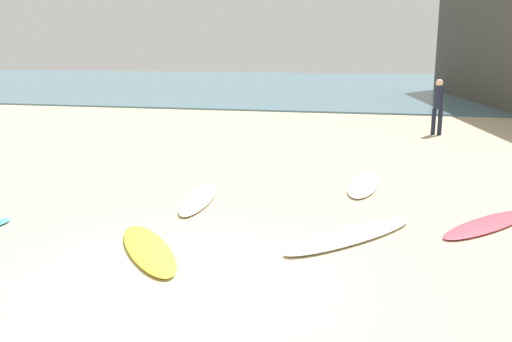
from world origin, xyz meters
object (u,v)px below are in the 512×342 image
surfboard_0 (488,224)px  surfboard_4 (364,185)px  beachgoer_near (438,104)px  surfboard_5 (148,249)px  surfboard_1 (199,199)px  surfboard_3 (351,236)px

surfboard_0 → surfboard_4: (-2.04, 2.15, 0.01)m
surfboard_0 → beachgoer_near: size_ratio=1.31×
surfboard_5 → beachgoer_near: size_ratio=1.20×
surfboard_0 → surfboard_1: (-4.96, 0.32, 0.01)m
surfboard_5 → surfboard_1: bearing=57.4°
surfboard_1 → beachgoer_near: (4.94, 9.39, 0.98)m
surfboard_1 → beachgoer_near: beachgoer_near is taller
surfboard_1 → surfboard_5: bearing=87.7°
surfboard_1 → surfboard_4: (2.92, 1.82, -0.00)m
surfboard_1 → surfboard_5: (0.17, -2.63, -0.00)m
surfboard_5 → beachgoer_near: (4.78, 12.01, 0.98)m
surfboard_1 → beachgoer_near: size_ratio=1.24×
surfboard_5 → beachgoer_near: bearing=32.1°
surfboard_0 → surfboard_3: (-2.09, -1.11, 0.01)m
surfboard_5 → beachgoer_near: beachgoer_near is taller
surfboard_3 → beachgoer_near: size_ratio=1.43×
surfboard_3 → surfboard_4: size_ratio=1.15×
surfboard_4 → surfboard_5: size_ratio=1.04×
surfboard_0 → beachgoer_near: bearing=128.9°
surfboard_4 → surfboard_1: bearing=36.4°
surfboard_1 → surfboard_3: (2.86, -1.43, 0.00)m
surfboard_4 → surfboard_0: bearing=137.9°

